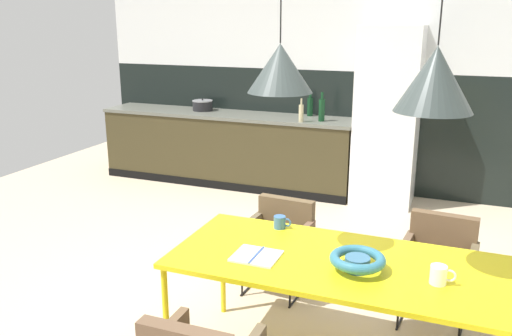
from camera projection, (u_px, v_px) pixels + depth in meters
name	position (u px, v px, depth m)	size (l,w,h in m)	color
ground_plane	(231.00, 311.00, 3.91)	(8.61, 8.61, 0.00)	#C0AC8F
back_wall_splashback_dark	(337.00, 130.00, 6.62)	(6.29, 0.12, 1.47)	black
back_wall_panel_upper	(342.00, 7.00, 6.22)	(6.29, 0.12, 1.47)	silver
kitchen_counter	(227.00, 148.00, 6.85)	(3.32, 0.63, 0.92)	#38311C
refrigerator_column	(387.00, 117.00, 5.99)	(0.68, 0.60, 2.01)	silver
dining_table	(345.00, 268.00, 3.02)	(1.99, 0.86, 0.75)	yellow
armchair_by_stool	(280.00, 232.00, 4.14)	(0.52, 0.50, 0.71)	brown
armchair_facing_counter	(439.00, 255.00, 3.68)	(0.52, 0.51, 0.75)	brown
fruit_bowl	(357.00, 260.00, 2.89)	(0.31, 0.31, 0.09)	#33607F
open_book	(256.00, 256.00, 3.07)	(0.26, 0.24, 0.02)	white
mug_wide_latte	(439.00, 275.00, 2.75)	(0.13, 0.09, 0.10)	white
mug_tall_blue	(280.00, 222.00, 3.48)	(0.12, 0.08, 0.08)	#335B93
cooking_pot	(203.00, 105.00, 6.90)	(0.26, 0.26, 0.16)	black
bottle_vinegar_dark	(322.00, 109.00, 6.17)	(0.07, 0.07, 0.34)	#0F3319
bottle_oil_tall	(310.00, 106.00, 6.51)	(0.07, 0.07, 0.30)	#0F3319
bottle_wine_green	(301.00, 113.00, 6.13)	(0.06, 0.06, 0.27)	tan
pendant_lamp_over_table_near	(280.00, 68.00, 2.85)	(0.36, 0.36, 1.20)	black
pendant_lamp_over_table_far	(435.00, 79.00, 2.55)	(0.38, 0.38, 1.25)	black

